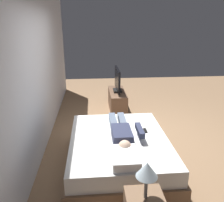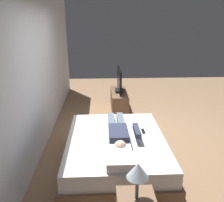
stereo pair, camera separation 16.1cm
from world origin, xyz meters
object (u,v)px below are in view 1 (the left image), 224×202
at_px(person, 122,132).
at_px(tv_stand, 117,101).
at_px(bed, 119,153).
at_px(pillow, 125,158).
at_px(lamp, 147,170).
at_px(remote, 145,130).
at_px(tv, 117,81).

bearing_deg(person, tv_stand, -4.59).
height_order(bed, pillow, pillow).
bearing_deg(lamp, bed, 5.90).
bearing_deg(pillow, remote, -28.69).
height_order(bed, remote, remote).
bearing_deg(bed, remote, -68.18).
distance_m(bed, lamp, 1.40).
xyz_separation_m(tv, lamp, (-3.77, 0.11, 0.07)).
bearing_deg(person, tv, -4.59).
distance_m(pillow, remote, 0.94).
bearing_deg(tv, bed, 174.45).
relative_size(remote, tv_stand, 0.14).
height_order(remote, lamp, lamp).
relative_size(bed, remote, 12.82).
distance_m(tv, lamp, 3.77).
bearing_deg(pillow, tv, -4.42).
height_order(remote, tv_stand, remote).
bearing_deg(tv, lamp, 178.28).
bearing_deg(tv_stand, tv, 180.00).
height_order(bed, person, person).
bearing_deg(remote, person, 110.47).
distance_m(tv_stand, tv, 0.53).
xyz_separation_m(remote, lamp, (-1.44, 0.32, 0.30)).
height_order(person, tv, tv).
bearing_deg(bed, tv, -5.55).
distance_m(pillow, tv, 3.17).
relative_size(tv_stand, lamp, 2.62).
height_order(pillow, remote, pillow).
relative_size(person, tv_stand, 1.15).
xyz_separation_m(person, lamp, (-1.29, -0.09, 0.23)).
xyz_separation_m(bed, tv_stand, (2.51, -0.24, -0.01)).
bearing_deg(remote, pillow, 151.31).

